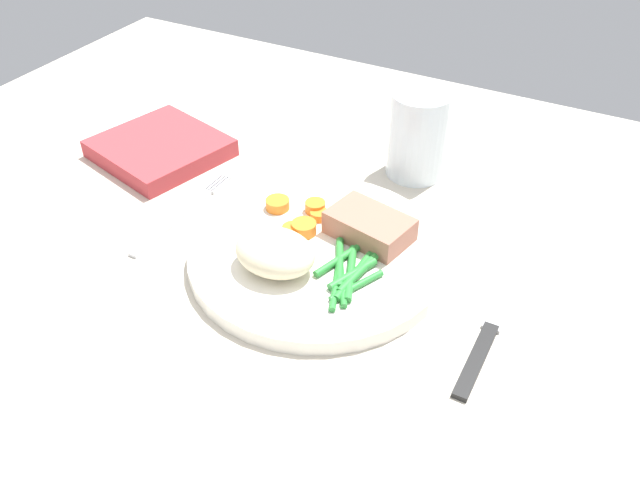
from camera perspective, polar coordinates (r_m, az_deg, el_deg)
name	(u,v)px	position (r cm, az deg, el deg)	size (l,w,h in cm)	color
dining_table	(320,263)	(66.62, 0.04, -2.05)	(120.00, 90.00, 2.00)	beige
dinner_plate	(320,254)	(64.92, 0.00, -1.25)	(25.51, 25.51, 1.60)	white
meat_portion	(370,226)	(65.34, 4.33, 1.21)	(8.14, 5.18, 2.49)	#A86B56
mashed_potatoes	(275,252)	(61.08, -3.93, -1.08)	(7.86, 6.09, 3.75)	beige
carrot_slices	(299,217)	(67.62, -1.83, 2.02)	(7.08, 6.97, 1.23)	orange
green_beans	(350,272)	(61.24, 2.58, -2.75)	(6.22, 10.29, 0.81)	#2D8C38
fork	(183,213)	(72.93, -11.85, 2.28)	(1.44, 16.60, 0.40)	silver
knife	(494,321)	(60.97, 14.87, -6.82)	(1.70, 20.50, 0.64)	black
water_glass	(418,140)	(77.15, 8.47, 8.59)	(6.87, 6.87, 10.21)	silver
napkin	(160,148)	(83.60, -13.71, 7.75)	(13.87, 13.36, 2.17)	#B2383D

